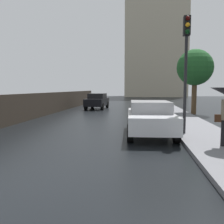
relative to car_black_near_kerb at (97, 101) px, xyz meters
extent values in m
cube|color=black|center=(0.00, -0.04, -0.11)|extent=(1.82, 3.91, 0.67)
cube|color=black|center=(0.01, 0.12, 0.46)|extent=(1.54, 2.11, 0.47)
cylinder|color=black|center=(0.70, -1.33, -0.45)|extent=(0.25, 0.67, 0.66)
cylinder|color=black|center=(-0.82, -1.27, -0.45)|extent=(0.25, 0.67, 0.66)
cylinder|color=black|center=(0.81, 1.19, -0.45)|extent=(0.25, 0.67, 0.66)
cylinder|color=black|center=(-0.70, 1.26, -0.45)|extent=(0.25, 0.67, 0.66)
cube|color=silver|center=(4.47, -12.82, -0.13)|extent=(1.98, 4.46, 0.63)
cube|color=gray|center=(4.46, -12.71, 0.41)|extent=(1.68, 2.26, 0.45)
cylinder|color=black|center=(3.58, -11.40, -0.44)|extent=(0.25, 0.67, 0.66)
cylinder|color=black|center=(5.24, -11.34, -0.44)|extent=(0.25, 0.67, 0.66)
cylinder|color=black|center=(3.69, -14.30, -0.44)|extent=(0.25, 0.67, 0.66)
cylinder|color=black|center=(5.35, -14.23, -0.44)|extent=(0.25, 0.67, 0.66)
cylinder|color=black|center=(6.65, -15.18, -0.22)|extent=(0.14, 0.14, 0.83)
cube|color=#3F2314|center=(6.48, -15.15, 0.24)|extent=(0.21, 0.13, 0.24)
cylinder|color=black|center=(5.82, -13.02, 1.29)|extent=(0.12, 0.12, 3.86)
cube|color=black|center=(5.82, -13.02, 3.60)|extent=(0.26, 0.26, 0.75)
sphere|color=#360503|center=(5.82, -13.19, 3.85)|extent=(0.17, 0.17, 0.17)
sphere|color=orange|center=(5.82, -13.19, 3.60)|extent=(0.17, 0.17, 0.17)
sphere|color=black|center=(5.82, -13.19, 3.35)|extent=(0.17, 0.17, 0.17)
cylinder|color=#4C3823|center=(8.13, -3.69, 0.51)|extent=(0.38, 0.38, 2.58)
sphere|color=#1E5123|center=(8.13, -3.69, 2.75)|extent=(2.71, 2.71, 2.71)
cube|color=#B2A88E|center=(7.37, 37.91, 14.86)|extent=(14.33, 11.14, 31.27)
camera|label=1|loc=(4.04, -23.23, 1.18)|focal=39.91mm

